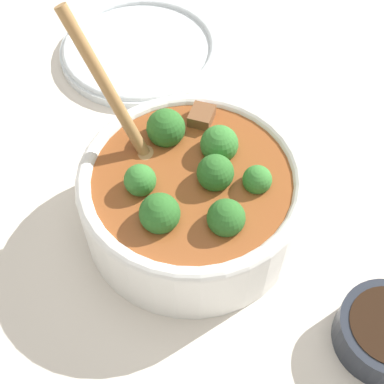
% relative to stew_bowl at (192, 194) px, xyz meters
% --- Properties ---
extents(ground_plane, '(4.00, 4.00, 0.00)m').
position_rel_stew_bowl_xyz_m(ground_plane, '(0.00, 0.00, -0.05)').
color(ground_plane, silver).
extents(stew_bowl, '(0.23, 0.24, 0.22)m').
position_rel_stew_bowl_xyz_m(stew_bowl, '(0.00, 0.00, 0.00)').
color(stew_bowl, white).
rests_on(stew_bowl, ground_plane).
extents(empty_plate, '(0.22, 0.22, 0.02)m').
position_rel_stew_bowl_xyz_m(empty_plate, '(-0.27, -0.11, -0.04)').
color(empty_plate, white).
rests_on(empty_plate, ground_plane).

